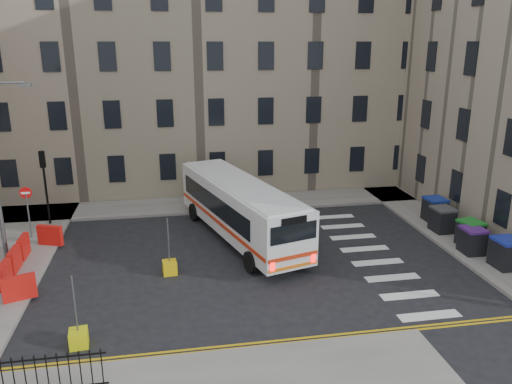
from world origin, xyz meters
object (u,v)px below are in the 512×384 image
object	(u,v)px
wheelie_bin_a	(506,253)
bollard_chevron	(79,338)
bus	(240,207)
wheelie_bin_c	(470,233)
wheelie_bin_d	(442,219)
bollard_yellow	(170,267)
wheelie_bin_e	(435,209)
wheelie_bin_b	(472,240)

from	to	relation	value
wheelie_bin_a	bollard_chevron	xyz separation A→B (m)	(-17.82, -2.80, -0.52)
bus	wheelie_bin_a	bearing A→B (deg)	-43.61
bus	wheelie_bin_c	distance (m)	11.50
wheelie_bin_d	bollard_yellow	xyz separation A→B (m)	(-14.31, -2.36, -0.51)
wheelie_bin_d	wheelie_bin_e	distance (m)	1.62
wheelie_bin_e	bollard_yellow	bearing A→B (deg)	-167.26
bus	wheelie_bin_e	world-z (taller)	bus
wheelie_bin_c	bollard_yellow	bearing A→B (deg)	170.68
wheelie_bin_c	wheelie_bin_e	size ratio (longest dim) A/B	0.98
bollard_yellow	bus	bearing A→B (deg)	44.47
bus	wheelie_bin_b	world-z (taller)	bus
wheelie_bin_a	wheelie_bin_c	bearing A→B (deg)	90.78
wheelie_bin_d	wheelie_bin_c	bearing A→B (deg)	-83.60
wheelie_bin_a	wheelie_bin_e	distance (m)	6.15
wheelie_bin_a	wheelie_bin_d	xyz separation A→B (m)	(-0.44, 4.59, -0.01)
wheelie_bin_b	wheelie_bin_d	bearing A→B (deg)	88.36
bus	wheelie_bin_e	distance (m)	11.13
bus	wheelie_bin_b	xyz separation A→B (m)	(10.57, -4.10, -0.94)
wheelie_bin_e	bus	bearing A→B (deg)	179.59
bollard_chevron	wheelie_bin_e	bearing A→B (deg)	26.68
wheelie_bin_e	wheelie_bin_b	bearing A→B (deg)	-98.83
wheelie_bin_d	wheelie_bin_e	xyz separation A→B (m)	(0.42, 1.56, 0.01)
wheelie_bin_b	wheelie_bin_a	bearing A→B (deg)	-71.99
bollard_yellow	bollard_chevron	xyz separation A→B (m)	(-3.06, -5.02, 0.00)
wheelie_bin_d	wheelie_bin_e	bearing A→B (deg)	72.31
wheelie_bin_b	wheelie_bin_d	xyz separation A→B (m)	(0.10, 2.87, 0.03)
wheelie_bin_b	bollard_chevron	size ratio (longest dim) A/B	2.08
wheelie_bin_e	bollard_yellow	distance (m)	15.25
wheelie_bin_b	wheelie_bin_e	world-z (taller)	wheelie_bin_e
bus	bollard_chevron	xyz separation A→B (m)	(-6.71, -8.61, -1.42)
wheelie_bin_c	bollard_yellow	world-z (taller)	wheelie_bin_c
wheelie_bin_b	bollard_yellow	distance (m)	14.23
wheelie_bin_d	bollard_yellow	distance (m)	14.52
wheelie_bin_b	wheelie_bin_c	xyz separation A→B (m)	(0.43, 0.84, 0.01)
wheelie_bin_c	bus	bearing A→B (deg)	152.91
wheelie_bin_d	bollard_chevron	size ratio (longest dim) A/B	2.18
wheelie_bin_d	bollard_yellow	bearing A→B (deg)	-173.37
bollard_chevron	wheelie_bin_b	bearing A→B (deg)	14.62
wheelie_bin_c	wheelie_bin_b	bearing A→B (deg)	-127.59
bollard_yellow	wheelie_bin_e	bearing A→B (deg)	14.90
wheelie_bin_a	wheelie_bin_b	bearing A→B (deg)	105.80
bus	wheelie_bin_a	xyz separation A→B (m)	(11.11, -5.81, -0.89)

